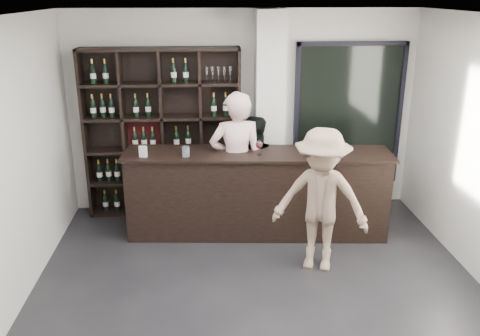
{
  "coord_description": "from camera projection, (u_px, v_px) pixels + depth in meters",
  "views": [
    {
      "loc": [
        -0.54,
        -4.47,
        3.12
      ],
      "look_at": [
        -0.15,
        1.1,
        1.17
      ],
      "focal_mm": 38.0,
      "sensor_mm": 36.0,
      "label": 1
    }
  ],
  "objects": [
    {
      "name": "floor",
      "position": [
        262.0,
        308.0,
        5.28
      ],
      "size": [
        5.0,
        5.5,
        0.01
      ],
      "primitive_type": "cube",
      "color": "black",
      "rests_on": "ground"
    },
    {
      "name": "wine_shelf",
      "position": [
        163.0,
        133.0,
        7.22
      ],
      "size": [
        2.2,
        0.35,
        2.4
      ],
      "primitive_type": null,
      "color": "black",
      "rests_on": "floor"
    },
    {
      "name": "structural_column",
      "position": [
        269.0,
        116.0,
        7.15
      ],
      "size": [
        0.4,
        0.4,
        2.9
      ],
      "primitive_type": "cube",
      "color": "silver",
      "rests_on": "floor"
    },
    {
      "name": "glass_panel",
      "position": [
        348.0,
        115.0,
        7.45
      ],
      "size": [
        1.6,
        0.08,
        2.1
      ],
      "color": "black",
      "rests_on": "floor"
    },
    {
      "name": "tasting_counter",
      "position": [
        257.0,
        193.0,
        6.75
      ],
      "size": [
        3.47,
        0.72,
        1.14
      ],
      "rotation": [
        0.0,
        0.0,
        -0.08
      ],
      "color": "black",
      "rests_on": "floor"
    },
    {
      "name": "taster_pink",
      "position": [
        236.0,
        164.0,
        6.69
      ],
      "size": [
        0.74,
        0.52,
        1.93
      ],
      "primitive_type": "imported",
      "rotation": [
        0.0,
        0.0,
        3.23
      ],
      "color": "beige",
      "rests_on": "floor"
    },
    {
      "name": "taster_black",
      "position": [
        252.0,
        171.0,
        7.01
      ],
      "size": [
        0.78,
        0.62,
        1.54
      ],
      "primitive_type": "imported",
      "rotation": [
        0.0,
        0.0,
        3.2
      ],
      "color": "black",
      "rests_on": "floor"
    },
    {
      "name": "customer",
      "position": [
        321.0,
        201.0,
        5.8
      ],
      "size": [
        1.25,
        0.98,
        1.71
      ],
      "primitive_type": "imported",
      "rotation": [
        0.0,
        0.0,
        -0.35
      ],
      "color": "#997C64",
      "rests_on": "floor"
    },
    {
      "name": "wine_glass",
      "position": [
        259.0,
        147.0,
        6.43
      ],
      "size": [
        0.1,
        0.1,
        0.21
      ],
      "primitive_type": null,
      "rotation": [
        0.0,
        0.0,
        -0.17
      ],
      "color": "white",
      "rests_on": "tasting_counter"
    },
    {
      "name": "spit_cup",
      "position": [
        186.0,
        152.0,
        6.38
      ],
      "size": [
        0.13,
        0.13,
        0.13
      ],
      "primitive_type": "cylinder",
      "rotation": [
        0.0,
        0.0,
        0.42
      ],
      "color": "#A4BFCD",
      "rests_on": "tasting_counter"
    },
    {
      "name": "napkin_stack",
      "position": [
        338.0,
        148.0,
        6.72
      ],
      "size": [
        0.12,
        0.12,
        0.02
      ],
      "primitive_type": "cube",
      "rotation": [
        0.0,
        0.0,
        0.01
      ],
      "color": "white",
      "rests_on": "tasting_counter"
    },
    {
      "name": "card_stand",
      "position": [
        143.0,
        152.0,
        6.36
      ],
      "size": [
        0.1,
        0.07,
        0.14
      ],
      "primitive_type": "cube",
      "rotation": [
        0.0,
        0.0,
        -0.29
      ],
      "color": "white",
      "rests_on": "tasting_counter"
    }
  ]
}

